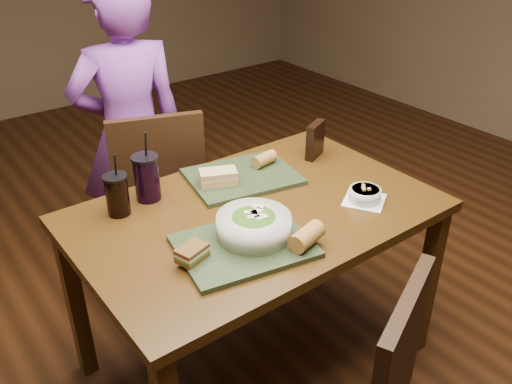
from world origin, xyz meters
TOP-DOWN VIEW (x-y plane):
  - ground at (0.00, 0.00)m, footprint 6.00×6.00m
  - dining_table at (0.00, 0.00)m, footprint 1.30×0.85m
  - chair_far at (-0.09, 0.69)m, footprint 0.52×0.53m
  - diner at (-0.06, 0.92)m, footprint 0.60×0.46m
  - tray_near at (-0.18, -0.17)m, footprint 0.47×0.39m
  - tray_far at (0.10, 0.22)m, footprint 0.47×0.40m
  - salad_bowl at (-0.13, -0.15)m, footprint 0.25×0.25m
  - soup_bowl at (0.36, -0.20)m, footprint 0.20×0.20m
  - sandwich_near at (-0.36, -0.14)m, footprint 0.11×0.09m
  - sandwich_far at (-0.02, 0.21)m, footprint 0.16×0.13m
  - baguette_near at (-0.02, -0.30)m, footprint 0.14×0.09m
  - baguette_far at (0.22, 0.24)m, footprint 0.11×0.07m
  - cup_cola at (-0.41, 0.27)m, footprint 0.09×0.09m
  - cup_berry at (-0.28, 0.30)m, footprint 0.10×0.10m
  - chip_bag at (0.47, 0.20)m, footprint 0.12×0.08m

SIDE VIEW (x-z plane):
  - ground at x=0.00m, z-range 0.00..0.00m
  - chair_far at x=-0.09m, z-range 0.05..1.00m
  - dining_table at x=0.00m, z-range 0.28..1.03m
  - diner at x=-0.06m, z-range 0.00..1.48m
  - tray_near at x=-0.18m, z-range 0.75..0.77m
  - tray_far at x=0.10m, z-range 0.75..0.77m
  - soup_bowl at x=0.36m, z-range 0.75..0.81m
  - sandwich_near at x=-0.36m, z-range 0.77..0.81m
  - baguette_far at x=0.22m, z-range 0.77..0.82m
  - sandwich_far at x=-0.02m, z-range 0.77..0.82m
  - baguette_near at x=-0.02m, z-range 0.77..0.83m
  - salad_bowl at x=-0.13m, z-range 0.77..0.85m
  - cup_cola at x=-0.41m, z-range 0.71..0.95m
  - chip_bag at x=0.47m, z-range 0.75..0.91m
  - cup_berry at x=-0.28m, z-range 0.70..0.97m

